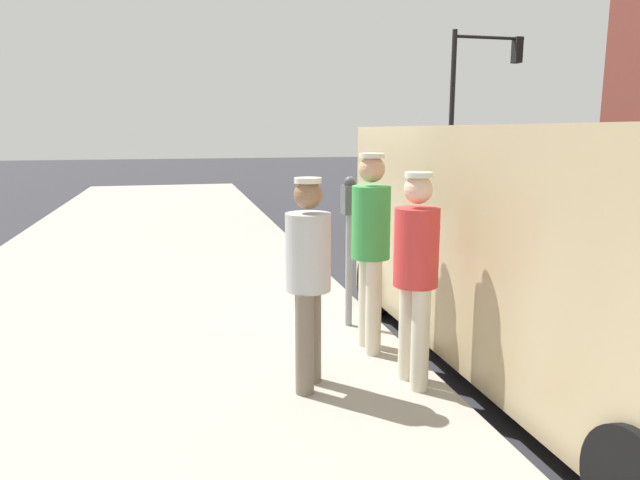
{
  "coord_description": "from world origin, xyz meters",
  "views": [
    {
      "loc": [
        2.99,
        6.08,
        2.11
      ],
      "look_at": [
        1.65,
        0.62,
        1.05
      ],
      "focal_mm": 32.67,
      "sensor_mm": 36.0,
      "label": 1
    }
  ],
  "objects": [
    {
      "name": "sidewalk_slab",
      "position": [
        3.5,
        0.0,
        0.07
      ],
      "size": [
        5.0,
        32.0,
        0.15
      ],
      "primitive_type": "cube",
      "color": "#9E998E",
      "rests_on": "ground"
    },
    {
      "name": "traffic_light_corner",
      "position": [
        -6.44,
        -11.34,
        3.52
      ],
      "size": [
        2.48,
        0.42,
        5.2
      ],
      "color": "black",
      "rests_on": "ground"
    },
    {
      "name": "parking_meter_near",
      "position": [
        1.35,
        0.62,
        1.18
      ],
      "size": [
        0.14,
        0.18,
        1.52
      ],
      "color": "gray",
      "rests_on": "sidewalk_slab"
    },
    {
      "name": "parked_van",
      "position": [
        -0.15,
        1.87,
        1.15
      ],
      "size": [
        2.12,
        5.2,
        2.15
      ],
      "color": "tan",
      "rests_on": "ground"
    },
    {
      "name": "pedestrian_in_red",
      "position": [
        1.26,
        2.08,
        1.1
      ],
      "size": [
        0.34,
        0.36,
        1.66
      ],
      "color": "beige",
      "rests_on": "sidewalk_slab"
    },
    {
      "name": "ground_plane",
      "position": [
        0.0,
        0.0,
        0.0
      ],
      "size": [
        80.0,
        80.0,
        0.0
      ],
      "primitive_type": "plane",
      "color": "#2D2D33"
    },
    {
      "name": "pedestrian_in_green",
      "position": [
        1.36,
        1.31,
        1.17
      ],
      "size": [
        0.34,
        0.36,
        1.77
      ],
      "color": "beige",
      "rests_on": "sidewalk_slab"
    },
    {
      "name": "pedestrian_in_gray",
      "position": [
        2.06,
        1.95,
        1.07
      ],
      "size": [
        0.34,
        0.34,
        1.62
      ],
      "color": "#726656",
      "rests_on": "sidewalk_slab"
    }
  ]
}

